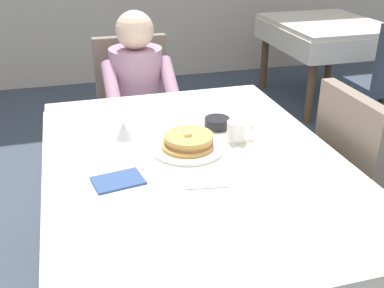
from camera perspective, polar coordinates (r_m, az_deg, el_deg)
The scene contains 14 objects.
dining_table_main at distance 1.80m, azimuth 0.28°, elevation -4.29°, with size 1.12×1.52×0.74m.
chair_diner at distance 2.88m, azimuth -7.01°, elevation 4.83°, with size 0.44×0.45×0.93m.
diner_person at distance 2.69m, azimuth -6.62°, elevation 6.45°, with size 0.40×0.43×1.12m.
chair_right_side at distance 2.17m, azimuth 20.28°, elevation -4.03°, with size 0.45×0.44×0.93m.
plate_breakfast at distance 1.81m, azimuth -0.53°, elevation -0.52°, with size 0.28×0.28×0.02m, color white.
breakfast_stack at distance 1.80m, azimuth -0.44°, elevation 0.40°, with size 0.21×0.21×0.06m.
cup_coffee at distance 1.88m, azimuth 5.52°, elevation 1.58°, with size 0.11×0.08×0.08m.
bowl_butter at distance 2.01m, azimuth 3.11°, elevation 2.62°, with size 0.11×0.11×0.04m, color black.
syrup_pitcher at distance 1.91m, azimuth -8.39°, elevation 1.67°, with size 0.08×0.08×0.07m.
fork_left_of_plate at distance 1.76m, azimuth -6.34°, elevation -1.70°, with size 0.18×0.01×0.01m, color silver.
knife_right_of_plate at distance 1.85m, azimuth 5.32°, elevation -0.23°, with size 0.20×0.01×0.01m, color silver.
spoon_near_edge at distance 1.56m, azimuth 1.75°, elevation -5.36°, with size 0.15×0.01×0.01m, color silver.
napkin_folded at distance 1.62m, azimuth -9.10°, elevation -4.47°, with size 0.17×0.12×0.01m, color #334C7F.
background_table_far at distance 4.46m, azimuth 16.17°, elevation 12.84°, with size 0.92×1.12×0.74m.
Camera 1 is at (-0.43, -1.49, 1.55)m, focal length 43.29 mm.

